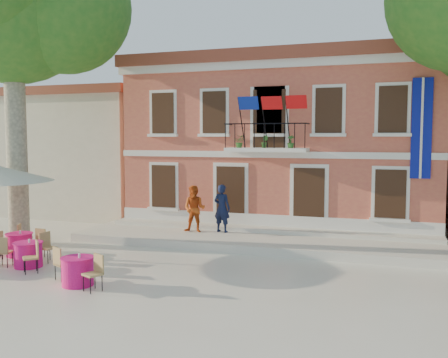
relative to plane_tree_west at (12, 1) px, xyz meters
The scene contains 10 objects.
ground 11.23m from the plane_tree_west, 15.14° to the right, with size 90.00×90.00×0.00m, color beige.
main_building 12.94m from the plane_tree_west, 43.70° to the left, with size 13.50×9.59×7.50m.
neighbor_west 11.22m from the plane_tree_west, 107.54° to the left, with size 9.40×9.40×6.40m.
terrace 12.55m from the plane_tree_west, 16.96° to the left, with size 14.00×3.40×0.30m, color silver.
plane_tree_west is the anchor object (origin of this frame).
pedestrian_navy 10.83m from the plane_tree_west, 23.78° to the left, with size 0.68×0.45×1.87m, color #0F1634.
pedestrian_orange 10.13m from the plane_tree_west, 24.64° to the left, with size 0.88×0.69×1.82m, color #C04B16.
cafe_table_1 10.72m from the plane_tree_west, 36.48° to the right, with size 1.91×1.20×0.95m.
cafe_table_3 8.75m from the plane_tree_west, 49.55° to the right, with size 1.68×1.87×0.95m.
cafe_table_4 9.31m from the plane_tree_west, 45.60° to the right, with size 1.81×1.81×0.95m.
Camera 1 is at (6.58, -13.32, 3.97)m, focal length 40.00 mm.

